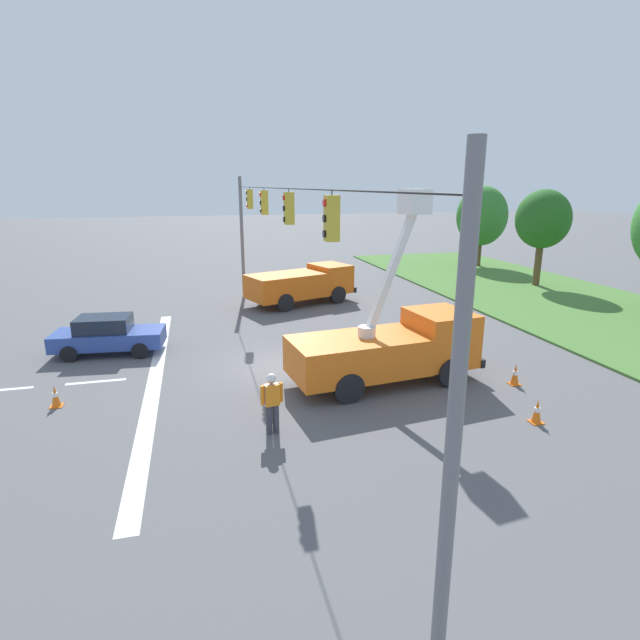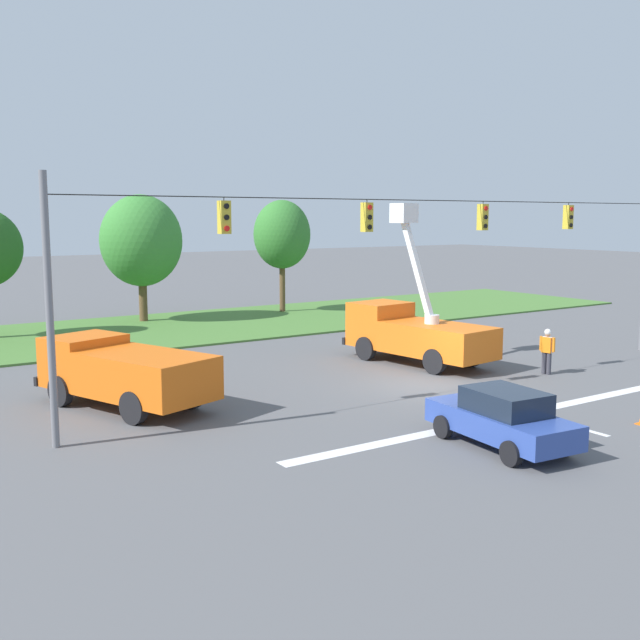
{
  "view_description": "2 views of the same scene",
  "coord_description": "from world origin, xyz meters",
  "px_view_note": "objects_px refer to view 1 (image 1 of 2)",
  "views": [
    {
      "loc": [
        17.82,
        -2.86,
        6.7
      ],
      "look_at": [
        -1.95,
        2.12,
        1.17
      ],
      "focal_mm": 28.0,
      "sensor_mm": 36.0,
      "label": 1
    },
    {
      "loc": [
        -17.83,
        -19.74,
        6.04
      ],
      "look_at": [
        -2.37,
        3.34,
        2.19
      ],
      "focal_mm": 42.0,
      "sensor_mm": 36.0,
      "label": 2
    }
  ],
  "objects_px": {
    "sedan_blue": "(108,335)",
    "road_worker": "(272,400)",
    "tree_far_west": "(482,216)",
    "utility_truck_support_near": "(302,283)",
    "traffic_cone_foreground_right": "(55,396)",
    "tree_west": "(543,220)",
    "traffic_cone_mid_right": "(537,411)",
    "utility_truck_bucket_lift": "(391,345)",
    "traffic_cone_near_bucket": "(515,374)"
  },
  "relations": [
    {
      "from": "sedan_blue",
      "to": "road_worker",
      "type": "bearing_deg",
      "value": 32.96
    },
    {
      "from": "tree_far_west",
      "to": "sedan_blue",
      "type": "height_order",
      "value": "tree_far_west"
    },
    {
      "from": "utility_truck_support_near",
      "to": "traffic_cone_foreground_right",
      "type": "distance_m",
      "value": 15.87
    },
    {
      "from": "traffic_cone_foreground_right",
      "to": "tree_west",
      "type": "bearing_deg",
      "value": 115.75
    },
    {
      "from": "tree_far_west",
      "to": "utility_truck_support_near",
      "type": "relative_size",
      "value": 0.99
    },
    {
      "from": "tree_west",
      "to": "traffic_cone_mid_right",
      "type": "bearing_deg",
      "value": -36.75
    },
    {
      "from": "traffic_cone_foreground_right",
      "to": "utility_truck_support_near",
      "type": "bearing_deg",
      "value": 138.83
    },
    {
      "from": "traffic_cone_mid_right",
      "to": "tree_far_west",
      "type": "bearing_deg",
      "value": 152.01
    },
    {
      "from": "road_worker",
      "to": "traffic_cone_mid_right",
      "type": "bearing_deg",
      "value": 80.49
    },
    {
      "from": "tree_far_west",
      "to": "utility_truck_support_near",
      "type": "distance_m",
      "value": 20.12
    },
    {
      "from": "tree_west",
      "to": "traffic_cone_foreground_right",
      "type": "distance_m",
      "value": 30.31
    },
    {
      "from": "road_worker",
      "to": "utility_truck_bucket_lift",
      "type": "bearing_deg",
      "value": 120.95
    },
    {
      "from": "utility_truck_support_near",
      "to": "road_worker",
      "type": "xyz_separation_m",
      "value": [
        15.28,
        -4.13,
        -0.18
      ]
    },
    {
      "from": "road_worker",
      "to": "traffic_cone_near_bucket",
      "type": "distance_m",
      "value": 8.84
    },
    {
      "from": "tree_west",
      "to": "traffic_cone_near_bucket",
      "type": "height_order",
      "value": "tree_west"
    },
    {
      "from": "tree_far_west",
      "to": "sedan_blue",
      "type": "xyz_separation_m",
      "value": [
        16.54,
        -26.96,
        -3.43
      ]
    },
    {
      "from": "utility_truck_support_near",
      "to": "traffic_cone_mid_right",
      "type": "bearing_deg",
      "value": 11.68
    },
    {
      "from": "tree_far_west",
      "to": "sedan_blue",
      "type": "relative_size",
      "value": 1.5
    },
    {
      "from": "traffic_cone_mid_right",
      "to": "traffic_cone_foreground_right",
      "type": "bearing_deg",
      "value": -108.43
    },
    {
      "from": "utility_truck_support_near",
      "to": "traffic_cone_mid_right",
      "type": "height_order",
      "value": "utility_truck_support_near"
    },
    {
      "from": "traffic_cone_near_bucket",
      "to": "tree_far_west",
      "type": "bearing_deg",
      "value": 151.47
    },
    {
      "from": "utility_truck_bucket_lift",
      "to": "traffic_cone_near_bucket",
      "type": "bearing_deg",
      "value": 72.06
    },
    {
      "from": "tree_west",
      "to": "road_worker",
      "type": "relative_size",
      "value": 3.65
    },
    {
      "from": "utility_truck_support_near",
      "to": "traffic_cone_foreground_right",
      "type": "bearing_deg",
      "value": -41.17
    },
    {
      "from": "traffic_cone_mid_right",
      "to": "road_worker",
      "type": "bearing_deg",
      "value": -99.51
    },
    {
      "from": "traffic_cone_near_bucket",
      "to": "road_worker",
      "type": "bearing_deg",
      "value": -80.68
    },
    {
      "from": "sedan_blue",
      "to": "road_worker",
      "type": "xyz_separation_m",
      "value": [
        8.43,
        5.47,
        0.21
      ]
    },
    {
      "from": "road_worker",
      "to": "traffic_cone_foreground_right",
      "type": "xyz_separation_m",
      "value": [
        -3.35,
        -6.31,
        -0.66
      ]
    },
    {
      "from": "road_worker",
      "to": "tree_west",
      "type": "bearing_deg",
      "value": 128.33
    },
    {
      "from": "tree_far_west",
      "to": "tree_west",
      "type": "xyz_separation_m",
      "value": [
        8.57,
        -0.75,
        0.28
      ]
    },
    {
      "from": "tree_far_west",
      "to": "traffic_cone_near_bucket",
      "type": "xyz_separation_m",
      "value": [
        23.54,
        -12.8,
        -3.85
      ]
    },
    {
      "from": "tree_far_west",
      "to": "traffic_cone_foreground_right",
      "type": "distance_m",
      "value": 35.43
    },
    {
      "from": "utility_truck_bucket_lift",
      "to": "traffic_cone_foreground_right",
      "type": "height_order",
      "value": "utility_truck_bucket_lift"
    },
    {
      "from": "tree_west",
      "to": "traffic_cone_mid_right",
      "type": "height_order",
      "value": "tree_west"
    },
    {
      "from": "tree_west",
      "to": "sedan_blue",
      "type": "relative_size",
      "value": 1.45
    },
    {
      "from": "tree_far_west",
      "to": "tree_west",
      "type": "bearing_deg",
      "value": -5.03
    },
    {
      "from": "tree_west",
      "to": "traffic_cone_mid_right",
      "type": "distance_m",
      "value": 22.43
    },
    {
      "from": "utility_truck_support_near",
      "to": "utility_truck_bucket_lift",
      "type": "bearing_deg",
      "value": 2.14
    },
    {
      "from": "sedan_blue",
      "to": "traffic_cone_foreground_right",
      "type": "relative_size",
      "value": 6.35
    },
    {
      "from": "utility_truck_support_near",
      "to": "traffic_cone_near_bucket",
      "type": "relative_size",
      "value": 9.04
    },
    {
      "from": "traffic_cone_foreground_right",
      "to": "traffic_cone_near_bucket",
      "type": "bearing_deg",
      "value": 82.69
    },
    {
      "from": "tree_west",
      "to": "traffic_cone_foreground_right",
      "type": "relative_size",
      "value": 9.24
    },
    {
      "from": "utility_truck_bucket_lift",
      "to": "traffic_cone_foreground_right",
      "type": "xyz_separation_m",
      "value": [
        -0.6,
        -10.9,
        -1.01
      ]
    },
    {
      "from": "sedan_blue",
      "to": "traffic_cone_near_bucket",
      "type": "bearing_deg",
      "value": 63.7
    },
    {
      "from": "traffic_cone_mid_right",
      "to": "traffic_cone_near_bucket",
      "type": "distance_m",
      "value": 2.93
    },
    {
      "from": "road_worker",
      "to": "tree_far_west",
      "type": "bearing_deg",
      "value": 139.27
    },
    {
      "from": "road_worker",
      "to": "traffic_cone_mid_right",
      "type": "height_order",
      "value": "road_worker"
    },
    {
      "from": "traffic_cone_near_bucket",
      "to": "utility_truck_support_near",
      "type": "bearing_deg",
      "value": -161.74
    },
    {
      "from": "traffic_cone_foreground_right",
      "to": "traffic_cone_near_bucket",
      "type": "xyz_separation_m",
      "value": [
        1.93,
        15.01,
        0.03
      ]
    },
    {
      "from": "tree_west",
      "to": "sedan_blue",
      "type": "height_order",
      "value": "tree_west"
    }
  ]
}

